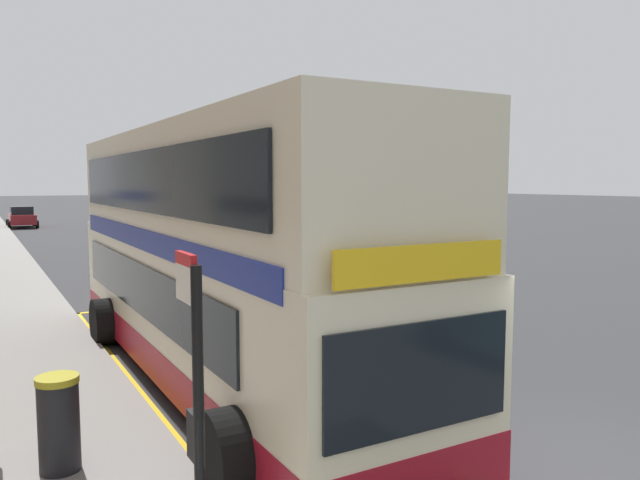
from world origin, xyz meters
TOP-DOWN VIEW (x-y plane):
  - ground_plane at (0.00, 32.00)m, footprint 260.00×260.00m
  - double_decker_bus at (-2.46, 5.60)m, footprint 3.25×11.54m
  - bus_bay_markings at (-2.57, 5.48)m, footprint 2.85×13.84m
  - bus_stop_sign at (-4.70, -0.10)m, footprint 0.09×0.51m
  - parked_car_teal_behind at (2.90, 24.07)m, footprint 2.09×4.20m
  - parked_car_maroon_ahead at (-3.02, 46.89)m, footprint 2.09×4.20m
  - parked_car_maroon_distant at (4.74, 41.22)m, footprint 2.09×4.20m
  - litter_bin at (-5.42, 2.75)m, footprint 0.49×0.49m

SIDE VIEW (x-z plane):
  - ground_plane at x=0.00m, z-range 0.00..0.00m
  - bus_bay_markings at x=-2.57m, z-range 0.00..0.01m
  - litter_bin at x=-5.42m, z-range 0.14..1.27m
  - parked_car_teal_behind at x=2.90m, z-range -0.01..1.61m
  - parked_car_maroon_ahead at x=-3.02m, z-range -0.01..1.61m
  - parked_car_maroon_distant at x=4.74m, z-range -0.01..1.61m
  - bus_stop_sign at x=-4.70m, z-range 0.37..3.16m
  - double_decker_bus at x=-2.46m, z-range -0.13..4.27m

